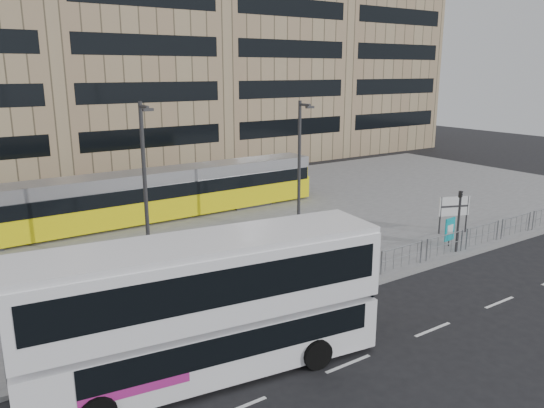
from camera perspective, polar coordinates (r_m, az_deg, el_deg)
ground at (r=21.28m, az=4.88°, el=-10.60°), size 120.00×120.00×0.00m
plaza at (r=30.87m, az=-9.30°, el=-2.61°), size 64.00×24.00×0.15m
kerb at (r=21.29m, az=4.80°, el=-10.37°), size 64.00×0.25×0.17m
building_row at (r=51.24m, az=-19.47°, el=17.92°), size 70.40×18.40×31.20m
pedestrian_barrier at (r=22.47m, az=8.12°, el=-6.61°), size 32.07×0.07×1.10m
road_markings at (r=19.37m, az=14.96°, el=-13.68°), size 62.00×0.12×0.01m
double_decker_bus at (r=15.87m, az=-7.10°, el=-10.56°), size 10.83×3.85×4.24m
tram at (r=31.95m, az=-15.40°, el=0.55°), size 25.35×2.68×2.99m
station_sign at (r=30.72m, az=19.00°, el=-0.40°), size 1.68×0.74×2.06m
ad_panel at (r=28.47m, az=18.58°, el=-2.64°), size 0.80×0.13×1.49m
pedestrian at (r=22.39m, az=-14.94°, el=-6.64°), size 0.55×0.76×1.95m
traffic_light_west at (r=17.89m, az=-18.78°, el=-8.88°), size 0.23×0.25×3.10m
traffic_light_east at (r=27.43m, az=19.48°, el=-0.95°), size 0.23×0.25×3.10m
lamp_post_west at (r=23.96m, az=-13.49°, el=2.61°), size 0.45×1.04×7.47m
lamp_post_east at (r=29.00m, az=3.02°, el=4.66°), size 0.45×1.04×7.19m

